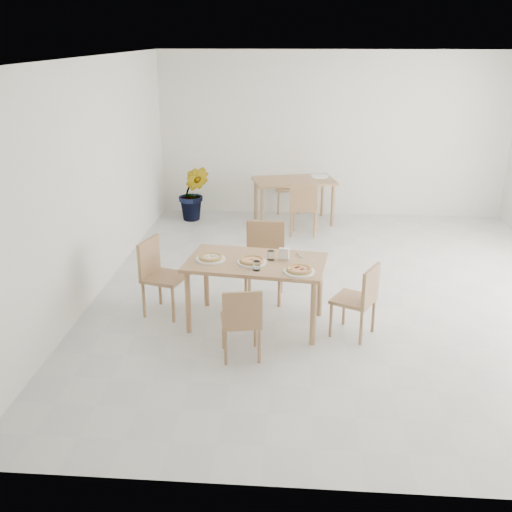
# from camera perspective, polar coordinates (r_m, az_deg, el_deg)

# --- Properties ---
(main_table) EXTENTS (1.57, 1.02, 0.75)m
(main_table) POSITION_cam_1_polar(r_m,az_deg,el_deg) (6.46, 0.00, -1.17)
(main_table) COLOR tan
(main_table) RESTS_ON ground
(chair_south) EXTENTS (0.45, 0.45, 0.77)m
(chair_south) POSITION_cam_1_polar(r_m,az_deg,el_deg) (5.84, -1.40, -5.97)
(chair_south) COLOR #A58252
(chair_south) RESTS_ON ground
(chair_north) EXTENTS (0.47, 0.47, 0.93)m
(chair_north) POSITION_cam_1_polar(r_m,az_deg,el_deg) (7.21, 0.83, 0.10)
(chair_north) COLOR #A58252
(chair_north) RESTS_ON ground
(chair_west) EXTENTS (0.54, 0.54, 0.88)m
(chair_west) POSITION_cam_1_polar(r_m,az_deg,el_deg) (6.89, -9.27, -1.44)
(chair_west) COLOR #A58252
(chair_west) RESTS_ON ground
(chair_east) EXTENTS (0.54, 0.54, 0.81)m
(chair_east) POSITION_cam_1_polar(r_m,az_deg,el_deg) (6.36, 9.92, -3.79)
(chair_east) COLOR #A58252
(chair_east) RESTS_ON ground
(plate_margherita) EXTENTS (0.31, 0.31, 0.02)m
(plate_margherita) POSITION_cam_1_polar(r_m,az_deg,el_deg) (6.37, -0.40, -0.60)
(plate_margherita) COLOR white
(plate_margherita) RESTS_ON main_table
(plate_mushroom) EXTENTS (0.32, 0.32, 0.02)m
(plate_mushroom) POSITION_cam_1_polar(r_m,az_deg,el_deg) (6.47, -4.34, -0.30)
(plate_mushroom) COLOR white
(plate_mushroom) RESTS_ON main_table
(plate_pepperoni) EXTENTS (0.32, 0.32, 0.02)m
(plate_pepperoni) POSITION_cam_1_polar(r_m,az_deg,el_deg) (6.14, 4.13, -1.48)
(plate_pepperoni) COLOR white
(plate_pepperoni) RESTS_ON main_table
(pizza_margherita) EXTENTS (0.35, 0.35, 0.03)m
(pizza_margherita) POSITION_cam_1_polar(r_m,az_deg,el_deg) (6.36, -0.40, -0.41)
(pizza_margherita) COLOR #E1BF6A
(pizza_margherita) RESTS_ON plate_margherita
(pizza_mushroom) EXTENTS (0.32, 0.32, 0.03)m
(pizza_mushroom) POSITION_cam_1_polar(r_m,az_deg,el_deg) (6.47, -4.35, -0.11)
(pizza_mushroom) COLOR #E1BF6A
(pizza_mushroom) RESTS_ON plate_mushroom
(pizza_pepperoni) EXTENTS (0.35, 0.35, 0.03)m
(pizza_pepperoni) POSITION_cam_1_polar(r_m,az_deg,el_deg) (6.13, 4.13, -1.28)
(pizza_pepperoni) COLOR #E1BF6A
(pizza_pepperoni) RESTS_ON plate_pepperoni
(tumbler_a) EXTENTS (0.08, 0.08, 0.10)m
(tumbler_a) POSITION_cam_1_polar(r_m,az_deg,el_deg) (6.16, 0.06, -0.94)
(tumbler_a) COLOR white
(tumbler_a) RESTS_ON main_table
(tumbler_b) EXTENTS (0.08, 0.08, 0.10)m
(tumbler_b) POSITION_cam_1_polar(r_m,az_deg,el_deg) (6.45, 1.43, 0.07)
(tumbler_b) COLOR white
(tumbler_b) RESTS_ON main_table
(napkin_holder) EXTENTS (0.12, 0.07, 0.13)m
(napkin_holder) POSITION_cam_1_polar(r_m,az_deg,el_deg) (6.45, 2.69, 0.17)
(napkin_holder) COLOR silver
(napkin_holder) RESTS_ON main_table
(fork_a) EXTENTS (0.02, 0.17, 0.01)m
(fork_a) POSITION_cam_1_polar(r_m,az_deg,el_deg) (6.43, 5.49, -0.54)
(fork_a) COLOR silver
(fork_a) RESTS_ON main_table
(fork_b) EXTENTS (0.06, 0.17, 0.01)m
(fork_b) POSITION_cam_1_polar(r_m,az_deg,el_deg) (6.59, 4.22, 0.03)
(fork_b) COLOR silver
(fork_b) RESTS_ON main_table
(second_table) EXTENTS (1.48, 1.06, 0.75)m
(second_table) POSITION_cam_1_polar(r_m,az_deg,el_deg) (10.12, 3.64, 6.75)
(second_table) COLOR #A58252
(second_table) RESTS_ON ground
(chair_back_s) EXTENTS (0.47, 0.47, 0.88)m
(chair_back_s) POSITION_cam_1_polar(r_m,az_deg,el_deg) (9.47, 4.59, 4.85)
(chair_back_s) COLOR #A58252
(chair_back_s) RESTS_ON ground
(chair_back_n) EXTENTS (0.51, 0.51, 0.85)m
(chair_back_n) POSITION_cam_1_polar(r_m,az_deg,el_deg) (10.89, 2.85, 6.88)
(chair_back_n) COLOR #A58252
(chair_back_n) RESTS_ON ground
(plate_empty) EXTENTS (0.30, 0.30, 0.02)m
(plate_empty) POSITION_cam_1_polar(r_m,az_deg,el_deg) (10.34, 6.08, 7.57)
(plate_empty) COLOR white
(plate_empty) RESTS_ON second_table
(potted_plant) EXTENTS (0.54, 0.44, 0.95)m
(potted_plant) POSITION_cam_1_polar(r_m,az_deg,el_deg) (10.35, -5.95, 5.97)
(potted_plant) COLOR #1E6420
(potted_plant) RESTS_ON ground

